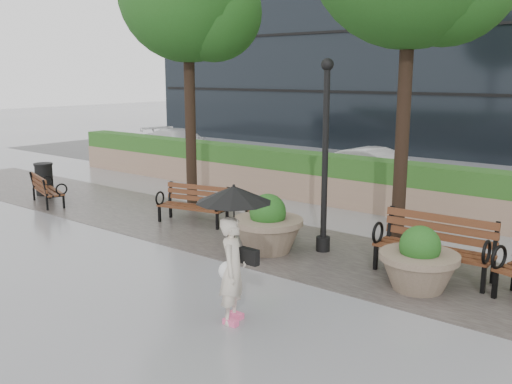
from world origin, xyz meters
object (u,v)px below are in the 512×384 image
Objects in this scene: car_right at (377,168)px; pedestrian at (233,240)px; planter_right at (419,265)px; car_left at (181,145)px; bench_2 at (263,225)px; trash_bin at (44,180)px; lamppost at (325,170)px; bench_0 at (48,196)px; planter_left at (268,229)px; bench_3 at (433,259)px; bench_1 at (193,213)px.

car_right is 1.84× the size of pedestrian.
car_left is at bearing 150.61° from planter_right.
bench_2 is 1.77× the size of trash_bin.
car_right is (-2.30, 6.79, -1.07)m from lamppost.
pedestrian is (-1.59, -2.82, 0.78)m from planter_right.
bench_0 is at bearing -178.01° from planter_right.
planter_right is (3.20, -0.06, -0.04)m from planter_left.
car_left is at bearing 94.30° from car_right.
car_right is at bearing 121.53° from planter_right.
bench_2 is 2.17m from lamppost.
car_left is 9.04m from car_right.
planter_right reaches higher than bench_3.
planter_left reaches higher than bench_0.
bench_1 is 1.97m from bench_2.
bench_3 is 0.56× the size of car_right.
bench_1 is at bearing 174.51° from car_right.
bench_2 is 1.12× the size of planter_left.
car_left is (-10.48, 7.65, 0.17)m from planter_left.
bench_2 is 1.18m from planter_left.
bench_0 is 10.49m from planter_right.
bench_1 is at bearing 173.37° from planter_right.
pedestrian is (8.89, -2.46, 0.97)m from bench_0.
planter_left is 0.72× the size of pedestrian.
planter_right is (5.94, -0.69, 0.16)m from bench_1.
bench_0 is at bearing -171.88° from lamppost.
lamppost is (-2.29, 0.04, 1.35)m from bench_3.
trash_bin is at bearing 141.15° from car_right.
car_right is (-4.65, 7.58, 0.17)m from planter_right.
car_right is 10.86m from pedestrian.
planter_right reaches higher than bench_1.
car_left is at bearing 143.90° from planter_left.
pedestrian is at bearing -114.78° from bench_3.
pedestrian reaches higher than bench_3.
planter_right is at bearing -1.13° from planter_left.
bench_3 reaches higher than trash_bin.
trash_bin is 9.43m from lamppost.
car_right is at bearing -108.96° from bench_0.
planter_left is at bearing -139.17° from lamppost.
car_right reaches higher than planter_left.
bench_1 is 1.37× the size of planter_right.
bench_1 is 0.47× the size of lamppost.
planter_right is 0.34× the size of lamppost.
car_left is at bearing -51.03° from bench_0.
car_left reaches higher than bench_1.
bench_0 is 9.86m from car_right.
trash_bin is at bearing -179.34° from bench_3.
lamppost is at bearing 40.83° from planter_left.
bench_2 is at bearing -151.50° from bench_0.
planter_right is at bearing -87.06° from bench_3.
pedestrian is (3.06, -10.40, 0.61)m from car_right.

